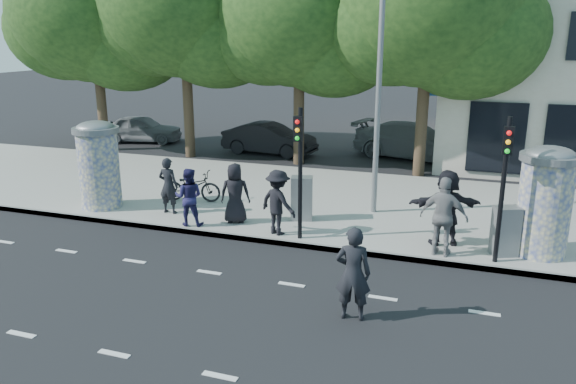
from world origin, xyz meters
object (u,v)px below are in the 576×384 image
at_px(ped_d, 278,202).
at_px(ped_b, 168,186).
at_px(traffic_pole_far, 504,176).
at_px(cabinet_right, 505,231).
at_px(cabinet_left, 302,198).
at_px(bicycle, 192,186).
at_px(street_lamp, 380,52).
at_px(car_right, 414,141).
at_px(traffic_pole_near, 300,161).
at_px(ped_a, 235,193).
at_px(ad_column_left, 99,163).
at_px(ad_column_right, 545,199).
at_px(car_mid, 269,139).
at_px(ped_f, 446,207).
at_px(car_left, 141,129).
at_px(man_road, 353,273).
at_px(ped_c, 189,197).
at_px(ped_e, 444,217).

bearing_deg(ped_d, ped_b, 13.49).
bearing_deg(traffic_pole_far, cabinet_right, 71.07).
relative_size(cabinet_left, cabinet_right, 1.04).
bearing_deg(bicycle, traffic_pole_far, -113.07).
bearing_deg(street_lamp, car_right, 89.24).
distance_m(traffic_pole_near, traffic_pole_far, 4.80).
bearing_deg(cabinet_left, ped_a, -168.39).
distance_m(traffic_pole_near, street_lamp, 4.07).
xyz_separation_m(ad_column_left, ad_column_right, (12.40, 0.20, 0.00)).
distance_m(traffic_pole_near, car_right, 11.80).
height_order(traffic_pole_near, bicycle, traffic_pole_near).
bearing_deg(car_mid, ped_f, -133.35).
distance_m(bicycle, car_left, 11.69).
bearing_deg(car_mid, man_road, -147.84).
xyz_separation_m(man_road, car_mid, (-6.93, 13.77, -0.23)).
xyz_separation_m(ad_column_left, man_road, (8.77, -4.13, -0.61)).
xyz_separation_m(street_lamp, man_road, (0.77, -6.26, -3.86)).
xyz_separation_m(car_mid, car_right, (6.28, 1.26, 0.07)).
relative_size(street_lamp, car_right, 1.51).
bearing_deg(man_road, ped_b, -40.89).
relative_size(ped_a, man_road, 0.91).
relative_size(car_left, car_mid, 0.94).
relative_size(traffic_pole_near, man_road, 1.83).
distance_m(traffic_pole_far, man_road, 4.51).
height_order(ad_column_right, ped_a, ad_column_right).
bearing_deg(car_right, street_lamp, -168.16).
bearing_deg(ad_column_right, ped_c, -174.61).
bearing_deg(ped_e, car_right, -71.02).
xyz_separation_m(ped_e, man_road, (-1.40, -3.48, -0.18)).
xyz_separation_m(ad_column_left, ped_b, (2.29, 0.13, -0.55)).
height_order(traffic_pole_near, cabinet_left, traffic_pole_near).
height_order(street_lamp, cabinet_left, street_lamp).
bearing_deg(ped_e, traffic_pole_near, 9.81).
xyz_separation_m(ped_d, car_left, (-11.23, 10.80, -0.34)).
distance_m(traffic_pole_near, ped_a, 2.54).
xyz_separation_m(ad_column_left, street_lamp, (8.00, 2.13, 3.26)).
bearing_deg(ad_column_left, ped_b, 3.20).
bearing_deg(bicycle, ped_e, -114.66).
bearing_deg(ped_a, traffic_pole_far, 155.94).
relative_size(ad_column_right, cabinet_left, 2.11).
xyz_separation_m(traffic_pole_far, car_left, (-16.69, 10.99, -1.55)).
relative_size(cabinet_left, car_mid, 0.30).
relative_size(street_lamp, man_road, 4.30).
relative_size(ped_b, cabinet_right, 1.39).
height_order(ped_d, cabinet_right, ped_d).
bearing_deg(bicycle, car_left, 30.89).
xyz_separation_m(ad_column_left, ped_f, (10.18, 0.12, -0.42)).
bearing_deg(ad_column_right, bicycle, 173.07).
bearing_deg(ad_column_left, ped_a, -0.21).
height_order(ped_f, cabinet_right, ped_f).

